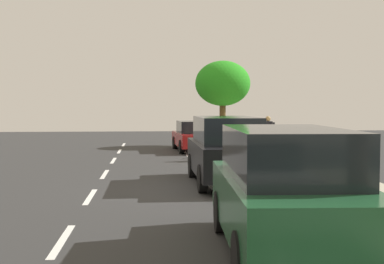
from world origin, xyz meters
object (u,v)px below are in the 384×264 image
parked_suv_green_second (286,190)px  pedestrian_on_phone (268,132)px  bicycle_at_curb (214,150)px  cyclist_with_backpack (220,135)px  parked_sedan_red_far (194,136)px  street_tree_mid_block (223,84)px  parked_suv_black_mid (226,149)px

parked_suv_green_second → pedestrian_on_phone: parked_suv_green_second is taller
bicycle_at_curb → pedestrian_on_phone: bearing=21.3°
cyclist_with_backpack → pedestrian_on_phone: bearing=31.9°
parked_sedan_red_far → cyclist_with_backpack: (0.73, -4.40, 0.33)m
parked_suv_green_second → bicycle_at_curb: 13.98m
cyclist_with_backpack → street_tree_mid_block: (1.19, 7.54, 2.44)m
parked_suv_green_second → parked_sedan_red_far: 17.89m
parked_suv_black_mid → parked_sedan_red_far: size_ratio=1.05×
parked_suv_black_mid → pedestrian_on_phone: (3.10, 7.81, 0.08)m
parked_suv_green_second → parked_sedan_red_far: size_ratio=1.06×
parked_suv_green_second → cyclist_with_backpack: bearing=86.3°
parked_suv_black_mid → bicycle_at_curb: size_ratio=3.45×
cyclist_with_backpack → parked_suv_black_mid: bearing=-96.4°
parked_sedan_red_far → cyclist_with_backpack: size_ratio=2.55×
bicycle_at_curb → street_tree_mid_block: 7.86m
cyclist_with_backpack → street_tree_mid_block: 8.01m
parked_suv_black_mid → parked_sedan_red_far: bearing=90.1°
bicycle_at_curb → cyclist_with_backpack: 0.87m
bicycle_at_curb → street_tree_mid_block: (1.40, 7.07, 3.15)m
parked_suv_black_mid → pedestrian_on_phone: bearing=68.3°
bicycle_at_curb → parked_suv_black_mid: bearing=-94.2°
bicycle_at_curb → street_tree_mid_block: street_tree_mid_block is taller
parked_sedan_red_far → street_tree_mid_block: bearing=58.6°
parked_sedan_red_far → bicycle_at_curb: size_ratio=3.30×
cyclist_with_backpack → parked_sedan_red_far: bearing=99.4°
parked_suv_black_mid → street_tree_mid_block: street_tree_mid_block is taller
parked_sedan_red_far → pedestrian_on_phone: pedestrian_on_phone is taller
parked_suv_black_mid → pedestrian_on_phone: size_ratio=2.83×
street_tree_mid_block → bicycle_at_curb: bearing=-101.2°
pedestrian_on_phone → bicycle_at_curb: bearing=-158.7°
bicycle_at_curb → cyclist_with_backpack: (0.21, -0.47, 0.70)m
parked_sedan_red_far → cyclist_with_backpack: cyclist_with_backpack is taller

